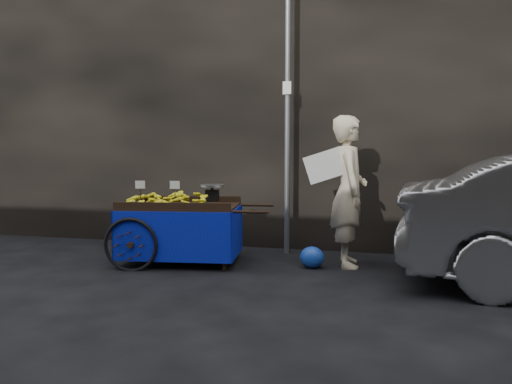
# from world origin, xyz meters

# --- Properties ---
(ground) EXTENTS (80.00, 80.00, 0.00)m
(ground) POSITION_xyz_m (0.00, 0.00, 0.00)
(ground) COLOR black
(ground) RESTS_ON ground
(building_wall) EXTENTS (13.50, 2.00, 5.00)m
(building_wall) POSITION_xyz_m (0.39, 2.60, 2.50)
(building_wall) COLOR black
(building_wall) RESTS_ON ground
(street_pole) EXTENTS (0.12, 0.10, 4.00)m
(street_pole) POSITION_xyz_m (0.30, 1.30, 2.01)
(street_pole) COLOR slate
(street_pole) RESTS_ON ground
(banana_cart) EXTENTS (2.20, 1.24, 1.14)m
(banana_cart) POSITION_xyz_m (-1.02, 0.33, 0.70)
(banana_cart) COLOR black
(banana_cart) RESTS_ON ground
(vendor) EXTENTS (0.88, 0.79, 1.96)m
(vendor) POSITION_xyz_m (1.22, 0.70, 0.98)
(vendor) COLOR #BEAD8D
(vendor) RESTS_ON ground
(plastic_bag) EXTENTS (0.31, 0.25, 0.28)m
(plastic_bag) POSITION_xyz_m (0.79, 0.46, 0.14)
(plastic_bag) COLOR #173FAF
(plastic_bag) RESTS_ON ground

